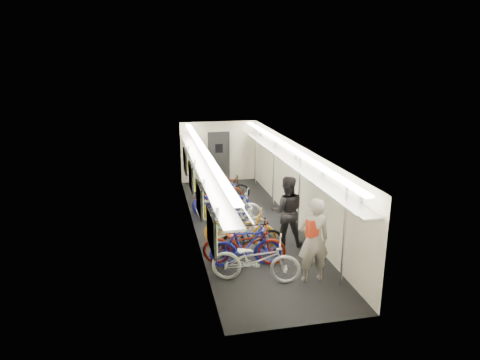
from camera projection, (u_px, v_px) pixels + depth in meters
name	position (u px, v px, depth m)	size (l,w,h in m)	color
train_car_shell	(229.00, 166.00, 12.73)	(10.00, 10.00, 10.00)	black
bicycle_0	(256.00, 260.00, 9.32)	(0.68, 1.96, 1.03)	#BCBBC0
bicycle_1	(246.00, 246.00, 10.00)	(0.48, 1.71, 1.03)	navy
bicycle_2	(244.00, 244.00, 10.10)	(0.69, 1.98, 1.04)	maroon
bicycle_3	(253.00, 236.00, 10.67)	(0.45, 1.58, 0.95)	black
bicycle_4	(240.00, 229.00, 11.06)	(0.67, 1.92, 1.01)	orange
bicycle_5	(238.00, 222.00, 11.60)	(0.45, 1.58, 0.95)	white
bicycle_6	(229.00, 206.00, 12.69)	(0.69, 1.99, 1.04)	#A5A6A9
bicycle_7	(221.00, 200.00, 13.19)	(0.50, 1.78, 1.07)	#1B1DA6
bicycle_8	(218.00, 195.00, 13.82)	(0.67, 1.92, 1.01)	maroon
bicycle_9	(227.00, 188.00, 14.66)	(0.44, 1.56, 0.94)	black
passenger_near	(313.00, 240.00, 9.23)	(0.70, 0.46, 1.92)	gray
passenger_mid	(286.00, 211.00, 11.08)	(0.91, 0.71, 1.87)	black
backpack	(312.00, 228.00, 9.06)	(0.26, 0.14, 0.38)	#B02811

